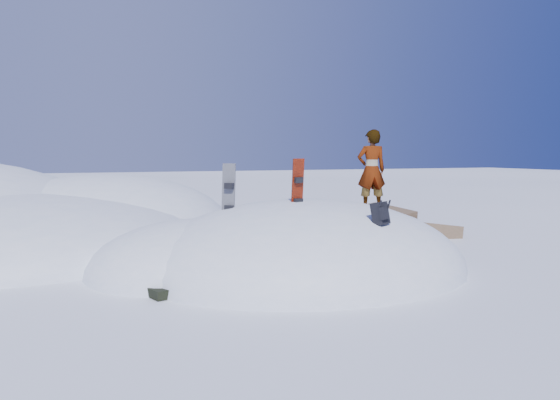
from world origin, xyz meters
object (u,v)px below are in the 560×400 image
object	(u,v)px
snowboard_red	(297,193)
person	(371,170)
snowboard_dark	(229,200)
backpack	(381,213)

from	to	relation	value
snowboard_red	person	bearing A→B (deg)	8.51
snowboard_dark	backpack	distance (m)	3.15
snowboard_dark	backpack	world-z (taller)	snowboard_dark
snowboard_red	snowboard_dark	xyz separation A→B (m)	(-1.25, 0.67, -0.15)
snowboard_red	person	xyz separation A→B (m)	(2.21, 0.82, 0.42)
snowboard_red	person	size ratio (longest dim) A/B	0.77
snowboard_dark	snowboard_red	bearing A→B (deg)	12.12
snowboard_red	snowboard_dark	size ratio (longest dim) A/B	0.94
snowboard_red	snowboard_dark	world-z (taller)	snowboard_red
backpack	person	xyz separation A→B (m)	(1.17, 2.30, 0.71)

